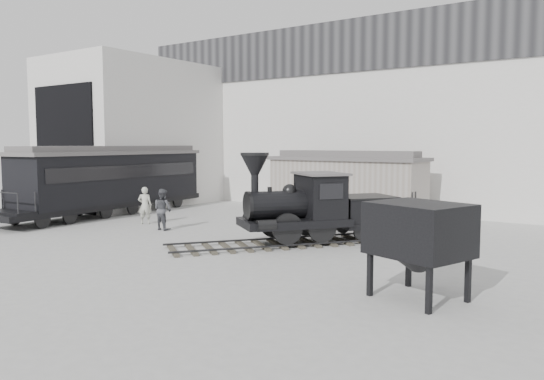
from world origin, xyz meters
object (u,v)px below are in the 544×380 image
Objects in this scene: locomotive at (312,211)px; visitor_a at (145,205)px; boxcar at (346,182)px; passenger_coach at (112,179)px; visitor_b at (163,209)px; coal_hopper at (419,237)px.

locomotive is 9.20m from visitor_a.
boxcar is 12.80m from passenger_coach.
boxcar is 0.66× the size of passenger_coach.
coal_hopper reaches higher than visitor_b.
visitor_a is at bearing -17.40° from visitor_b.
passenger_coach is at bearing -178.57° from coal_hopper.
locomotive reaches higher than visitor_b.
boxcar is 4.80× the size of visitor_a.
boxcar is at bearing 144.72° from locomotive.
passenger_coach is 7.27× the size of visitor_a.
locomotive is 5.00× the size of visitor_a.
visitor_b is 13.80m from coal_hopper.
visitor_a is 0.97× the size of visitor_b.
locomotive is 8.11m from boxcar.
locomotive is 13.51m from passenger_coach.
boxcar is at bearing 26.30° from passenger_coach.
passenger_coach is at bearing -16.91° from visitor_b.
coal_hopper is (8.36, -12.72, -0.27)m from boxcar.
boxcar reaches higher than visitor_b.
visitor_a is (4.25, -1.50, -1.02)m from passenger_coach.
visitor_b is at bearing -134.76° from locomotive.
visitor_b is (-7.22, -0.98, -0.35)m from locomotive.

